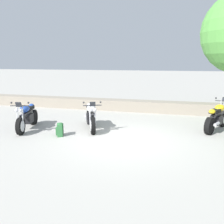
{
  "coord_description": "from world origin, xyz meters",
  "views": [
    {
      "loc": [
        1.74,
        -7.67,
        2.57
      ],
      "look_at": [
        -0.66,
        1.2,
        0.65
      ],
      "focal_mm": 39.34,
      "sensor_mm": 36.0,
      "label": 1
    }
  ],
  "objects_px": {
    "motorcycle_blue_near_left": "(27,117)",
    "motorcycle_white_centre": "(91,117)",
    "motorcycle_yellow_far_right": "(217,118)",
    "rider_backpack": "(60,129)"
  },
  "relations": [
    {
      "from": "motorcycle_blue_near_left",
      "to": "motorcycle_yellow_far_right",
      "type": "distance_m",
      "value": 7.19
    },
    {
      "from": "motorcycle_yellow_far_right",
      "to": "rider_backpack",
      "type": "bearing_deg",
      "value": -157.47
    },
    {
      "from": "motorcycle_blue_near_left",
      "to": "motorcycle_white_centre",
      "type": "bearing_deg",
      "value": 16.93
    },
    {
      "from": "motorcycle_blue_near_left",
      "to": "rider_backpack",
      "type": "distance_m",
      "value": 1.67
    },
    {
      "from": "motorcycle_blue_near_left",
      "to": "motorcycle_yellow_far_right",
      "type": "height_order",
      "value": "same"
    },
    {
      "from": "motorcycle_blue_near_left",
      "to": "motorcycle_yellow_far_right",
      "type": "xyz_separation_m",
      "value": [
        6.97,
        1.78,
        0.0
      ]
    },
    {
      "from": "motorcycle_yellow_far_right",
      "to": "rider_backpack",
      "type": "relative_size",
      "value": 4.08
    },
    {
      "from": "motorcycle_white_centre",
      "to": "motorcycle_yellow_far_right",
      "type": "distance_m",
      "value": 4.76
    },
    {
      "from": "motorcycle_blue_near_left",
      "to": "motorcycle_yellow_far_right",
      "type": "relative_size",
      "value": 1.06
    },
    {
      "from": "motorcycle_yellow_far_right",
      "to": "rider_backpack",
      "type": "xyz_separation_m",
      "value": [
        -5.38,
        -2.23,
        -0.24
      ]
    }
  ]
}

